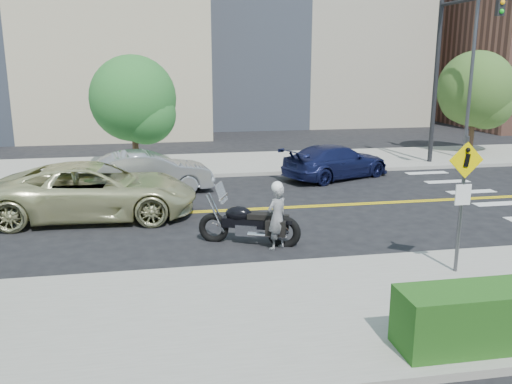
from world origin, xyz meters
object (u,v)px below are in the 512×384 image
at_px(pedestrian_sign, 463,192).
at_px(parked_car_silver, 148,173).
at_px(suv, 95,191).
at_px(motorcycle, 249,214).
at_px(parked_car_blue, 336,161).
at_px(motorcyclist, 277,216).

xyz_separation_m(pedestrian_sign, parked_car_silver, (-6.78, 9.11, -1.21)).
bearing_deg(suv, motorcycle, -124.71).
relative_size(motorcycle, parked_car_blue, 0.56).
distance_m(motorcyclist, suv, 6.08).
xyz_separation_m(pedestrian_sign, motorcyclist, (-3.49, 2.54, -1.08)).
xyz_separation_m(motorcyclist, parked_car_blue, (4.16, 7.82, -0.20)).
xyz_separation_m(parked_car_silver, parked_car_blue, (7.46, 1.24, -0.07)).
relative_size(motorcycle, suv, 0.43).
bearing_deg(suv, parked_car_silver, -25.37).
xyz_separation_m(pedestrian_sign, parked_car_blue, (0.67, 10.35, -1.28)).
distance_m(motorcyclist, motorcycle, 0.81).
xyz_separation_m(suv, parked_car_silver, (1.52, 2.86, -0.09)).
bearing_deg(parked_car_blue, suv, 91.07).
bearing_deg(motorcyclist, parked_car_silver, -95.57).
bearing_deg(motorcyclist, parked_car_blue, -150.19).
bearing_deg(parked_car_blue, motorcycle, 123.28).
bearing_deg(pedestrian_sign, parked_car_blue, 86.30).
distance_m(pedestrian_sign, motorcycle, 5.25).
bearing_deg(suv, pedestrian_sign, -124.34).
distance_m(parked_car_silver, parked_car_blue, 7.56).
xyz_separation_m(motorcyclist, suv, (-4.81, 3.72, -0.04)).
relative_size(motorcyclist, parked_car_blue, 0.38).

